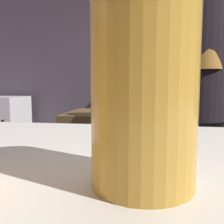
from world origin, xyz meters
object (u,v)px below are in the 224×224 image
object	(u,v)px
bottle_hot_sauce	(155,80)
mixing_bowl	(154,109)
bottle_vinegar	(155,80)
bottle_soy	(120,82)
mini_fridge	(2,133)
pint_glass_far	(144,85)
bartender	(197,106)

from	to	relation	value
bottle_hot_sauce	mixing_bowl	bearing A→B (deg)	-91.32
bottle_vinegar	bottle_soy	bearing A→B (deg)	-166.02
mini_fridge	mixing_bowl	distance (m)	2.33
pint_glass_far	bottle_soy	xyz separation A→B (m)	(-0.36, 2.91, 0.06)
mini_fridge	bottle_hot_sauce	world-z (taller)	bottle_hot_sauce
mixing_bowl	bottle_vinegar	size ratio (longest dim) A/B	0.92
mixing_bowl	mini_fridge	bearing A→B (deg)	152.05
bottle_vinegar	bartender	bearing A→B (deg)	-83.88
pint_glass_far	bottle_soy	bearing A→B (deg)	97.15
mixing_bowl	bottle_hot_sauce	world-z (taller)	bottle_hot_sauce
pint_glass_far	bartender	bearing A→B (deg)	77.68
bottle_vinegar	mixing_bowl	bearing A→B (deg)	-91.34
bottle_vinegar	bottle_hot_sauce	world-z (taller)	bottle_hot_sauce
bartender	bottle_soy	bearing A→B (deg)	12.74
bartender	bottle_hot_sauce	bearing A→B (deg)	-1.21
bartender	bottle_vinegar	bearing A→B (deg)	-1.92
pint_glass_far	bottle_vinegar	xyz separation A→B (m)	(0.08, 3.02, 0.08)
mini_fridge	bottle_vinegar	xyz separation A→B (m)	(2.05, 0.23, 0.71)
pint_glass_far	bottle_hot_sauce	size ratio (longest dim) A/B	0.60
pint_glass_far	bottle_vinegar	world-z (taller)	bottle_vinegar
bartender	pint_glass_far	size ratio (longest dim) A/B	12.48
mini_fridge	bottle_soy	distance (m)	1.75
bartender	bottle_hot_sauce	world-z (taller)	bartender
mixing_bowl	bottle_hot_sauce	size ratio (longest dim) A/B	0.88
bottle_soy	bottle_vinegar	bearing A→B (deg)	13.98
bartender	mixing_bowl	xyz separation A→B (m)	(-0.22, 0.49, -0.06)
bartender	mini_fridge	bearing A→B (deg)	47.17
pint_glass_far	bottle_hot_sauce	world-z (taller)	bottle_hot_sauce
bartender	pint_glass_far	distance (m)	1.27
bottle_soy	mixing_bowl	bearing A→B (deg)	-70.82
bottle_hot_sauce	bottle_vinegar	bearing A→B (deg)	88.52
mini_fridge	bottle_hot_sauce	distance (m)	2.17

